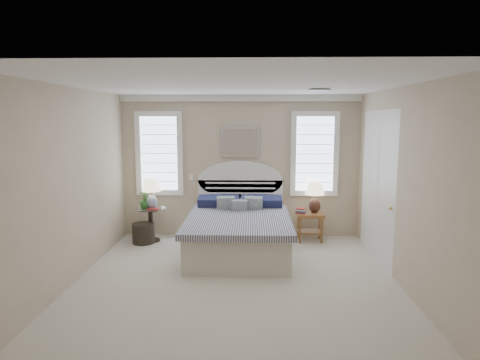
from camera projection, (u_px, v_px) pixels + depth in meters
The scene contains 21 objects.
floor at pixel (235, 285), 5.89m from camera, with size 4.50×5.00×0.01m, color beige.
ceiling at pixel (235, 85), 5.49m from camera, with size 4.50×5.00×0.01m, color white.
wall_back at pixel (240, 167), 8.16m from camera, with size 4.50×0.02×2.70m, color tan.
wall_left at pixel (69, 187), 5.76m from camera, with size 0.02×5.00×2.70m, color tan.
wall_right at pixel (406, 189), 5.63m from camera, with size 0.02×5.00×2.70m, color tan.
crown_molding at pixel (240, 98), 7.94m from camera, with size 4.50×0.08×0.12m, color white.
hvac_vent at pixel (319, 90), 6.25m from camera, with size 0.30×0.20×0.02m, color #B2B2B2.
switch_plate at pixel (191, 177), 8.20m from camera, with size 0.08×0.01×0.12m, color white.
window_left at pixel (159, 153), 8.15m from camera, with size 0.90×0.06×1.60m, color silver.
window_right at pixel (314, 154), 8.07m from camera, with size 0.90×0.06×1.60m, color silver.
painting at pixel (240, 142), 8.06m from camera, with size 0.74×0.04×0.58m, color silver.
closet_door at pixel (377, 186), 6.83m from camera, with size 0.02×1.80×2.40m, color white.
bed at pixel (239, 230), 7.27m from camera, with size 1.72×2.28×1.47m.
side_table_left at pixel (151, 221), 7.91m from camera, with size 0.56×0.56×0.63m.
nightstand_right at pixel (310, 221), 7.92m from camera, with size 0.50×0.40×0.53m.
floor_pot at pixel (144, 233), 7.81m from camera, with size 0.41×0.41×0.37m, color black.
lamp_left at pixel (151, 190), 7.77m from camera, with size 0.39×0.39×0.56m.
lamp_right at pixel (315, 193), 7.89m from camera, with size 0.37×0.37×0.59m.
potted_plant at pixel (145, 199), 7.77m from camera, with size 0.20×0.20×0.36m, color #2E742E.
books_left at pixel (153, 209), 7.70m from camera, with size 0.22×0.18×0.03m.
books_right at pixel (301, 211), 7.86m from camera, with size 0.21×0.18×0.10m.
Camera 1 is at (0.23, -5.61, 2.28)m, focal length 32.00 mm.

